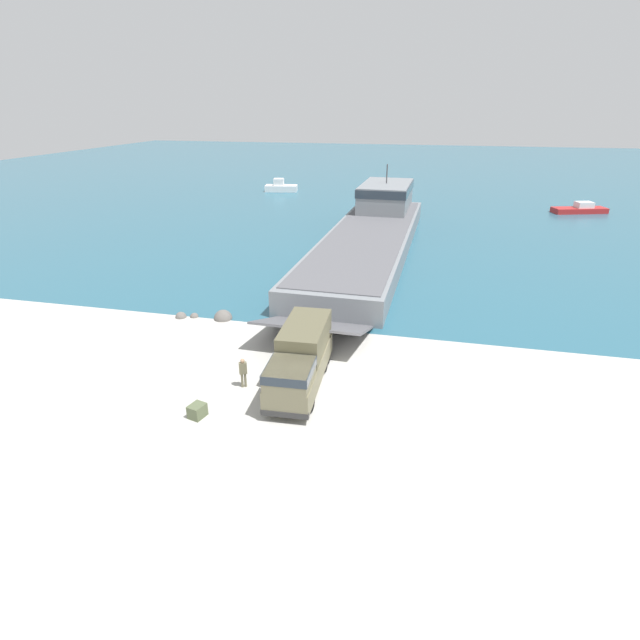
# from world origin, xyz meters

# --- Properties ---
(ground_plane) EXTENTS (240.00, 240.00, 0.00)m
(ground_plane) POSITION_xyz_m (0.00, 0.00, 0.00)
(ground_plane) COLOR #B7B5AD
(water_surface) EXTENTS (240.00, 180.00, 0.01)m
(water_surface) POSITION_xyz_m (0.00, 96.58, 0.00)
(water_surface) COLOR #285B70
(water_surface) RESTS_ON ground_plane
(landing_craft) EXTENTS (9.67, 46.01, 7.91)m
(landing_craft) POSITION_xyz_m (-2.88, 31.35, 1.94)
(landing_craft) COLOR gray
(landing_craft) RESTS_ON ground_plane
(military_truck) EXTENTS (2.87, 8.01, 3.34)m
(military_truck) POSITION_xyz_m (-2.90, -1.27, 1.72)
(military_truck) COLOR #6B664C
(military_truck) RESTS_ON ground_plane
(soldier_on_ramp) EXTENTS (0.50, 0.41, 1.82)m
(soldier_on_ramp) POSITION_xyz_m (-6.05, -2.27, 1.06)
(soldier_on_ramp) COLOR #6B664C
(soldier_on_ramp) RESTS_ON ground_plane
(moored_boat_a) EXTENTS (8.25, 4.69, 1.62)m
(moored_boat_a) POSITION_xyz_m (25.10, 56.32, 0.54)
(moored_boat_a) COLOR #B22323
(moored_boat_a) RESTS_ON ground_plane
(moored_boat_b) EXTENTS (6.25, 3.66, 2.30)m
(moored_boat_b) POSITION_xyz_m (-24.58, 65.50, 0.76)
(moored_boat_b) COLOR white
(moored_boat_b) RESTS_ON ground_plane
(cargo_crate) EXTENTS (0.91, 1.02, 0.72)m
(cargo_crate) POSITION_xyz_m (-7.33, -5.67, 0.36)
(cargo_crate) COLOR #566042
(cargo_crate) RESTS_ON ground_plane
(shoreline_rock_a) EXTENTS (1.40, 1.40, 1.40)m
(shoreline_rock_a) POSITION_xyz_m (-11.19, 6.76, 0.00)
(shoreline_rock_a) COLOR #66605B
(shoreline_rock_a) RESTS_ON ground_plane
(shoreline_rock_b) EXTENTS (0.64, 0.64, 0.64)m
(shoreline_rock_b) POSITION_xyz_m (-13.50, 6.61, 0.00)
(shoreline_rock_b) COLOR #66605B
(shoreline_rock_b) RESTS_ON ground_plane
(shoreline_rock_c) EXTENTS (0.85, 0.85, 0.85)m
(shoreline_rock_c) POSITION_xyz_m (-14.47, 6.30, 0.00)
(shoreline_rock_c) COLOR #66605B
(shoreline_rock_c) RESTS_ON ground_plane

